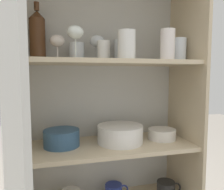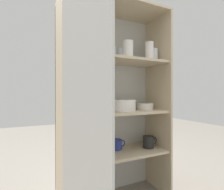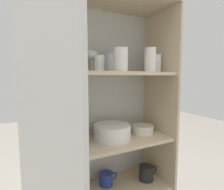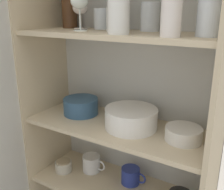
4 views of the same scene
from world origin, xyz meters
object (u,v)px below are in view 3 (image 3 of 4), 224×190
at_px(mixing_bowl_large, 64,138).
at_px(serving_bowl_small, 143,129).
at_px(wine_bottle, 40,49).
at_px(plate_stack_white, 112,132).
at_px(coffee_mug_primary, 73,189).

height_order(mixing_bowl_large, serving_bowl_small, mixing_bowl_large).
bearing_deg(wine_bottle, plate_stack_white, -12.17).
xyz_separation_m(mixing_bowl_large, serving_bowl_small, (0.53, -0.02, -0.01)).
distance_m(mixing_bowl_large, serving_bowl_small, 0.53).
bearing_deg(coffee_mug_primary, plate_stack_white, -8.63).
bearing_deg(serving_bowl_small, mixing_bowl_large, 178.31).
bearing_deg(plate_stack_white, wine_bottle, 167.83).
distance_m(wine_bottle, coffee_mug_primary, 0.84).
relative_size(serving_bowl_small, coffee_mug_primary, 1.10).
relative_size(wine_bottle, mixing_bowl_large, 1.59).
bearing_deg(mixing_bowl_large, plate_stack_white, -3.33).
bearing_deg(mixing_bowl_large, serving_bowl_small, -1.69).
height_order(wine_bottle, plate_stack_white, wine_bottle).
distance_m(serving_bowl_small, coffee_mug_primary, 0.58).
relative_size(plate_stack_white, mixing_bowl_large, 1.34).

